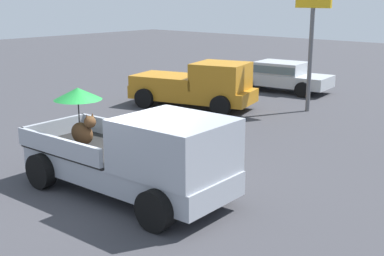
% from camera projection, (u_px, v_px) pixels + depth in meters
% --- Properties ---
extents(ground_plane, '(80.00, 80.00, 0.00)m').
position_uv_depth(ground_plane, '(127.00, 193.00, 11.39)').
color(ground_plane, '#38383D').
extents(pickup_truck_main, '(5.13, 2.43, 2.19)m').
position_uv_depth(pickup_truck_main, '(140.00, 156.00, 10.89)').
color(pickup_truck_main, black).
rests_on(pickup_truck_main, ground).
extents(pickup_truck_red, '(5.10, 3.12, 1.80)m').
position_uv_depth(pickup_truck_red, '(197.00, 85.00, 19.83)').
color(pickup_truck_red, black).
rests_on(pickup_truck_red, ground).
extents(parked_sedan_near, '(4.48, 2.36, 1.33)m').
position_uv_depth(parked_sedan_near, '(282.00, 75.00, 23.35)').
color(parked_sedan_near, black).
rests_on(parked_sedan_near, ground).
extents(motel_sign, '(1.40, 0.16, 4.70)m').
position_uv_depth(motel_sign, '(312.00, 21.00, 18.66)').
color(motel_sign, '#59595B').
rests_on(motel_sign, ground).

